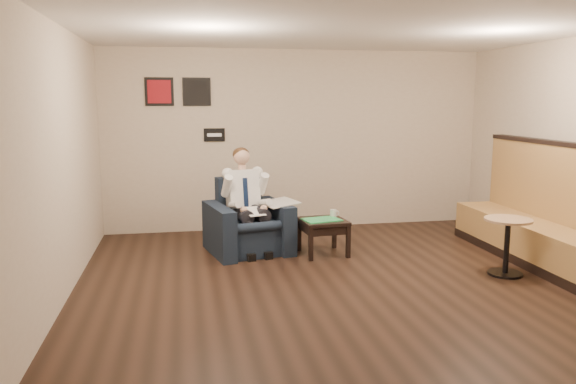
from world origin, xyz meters
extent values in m
plane|color=black|center=(0.00, 0.00, 0.00)|extent=(6.00, 6.00, 0.00)
cube|color=beige|center=(0.00, 3.00, 1.40)|extent=(6.00, 0.02, 2.80)
cube|color=beige|center=(0.00, -3.00, 1.40)|extent=(6.00, 0.02, 2.80)
cube|color=beige|center=(-3.00, 0.00, 1.40)|extent=(0.02, 6.00, 2.80)
cube|color=white|center=(0.00, 0.00, 2.80)|extent=(6.00, 6.00, 0.02)
cube|color=black|center=(-1.30, 2.98, 1.50)|extent=(0.32, 0.02, 0.20)
cube|color=maroon|center=(-2.10, 2.98, 2.15)|extent=(0.42, 0.03, 0.42)
cube|color=black|center=(-1.55, 2.98, 2.15)|extent=(0.42, 0.03, 0.42)
cube|color=black|center=(-0.95, 1.65, 0.49)|extent=(1.20, 1.20, 0.97)
cube|color=white|center=(-0.90, 1.42, 0.60)|extent=(0.30, 0.37, 0.01)
cube|color=silver|center=(-0.53, 1.64, 0.66)|extent=(0.55, 0.62, 0.01)
cube|color=black|center=(0.01, 1.34, 0.23)|extent=(0.63, 0.63, 0.47)
cube|color=#27C75F|center=(-0.02, 1.32, 0.48)|extent=(0.53, 0.43, 0.01)
cylinder|color=white|center=(0.19, 1.49, 0.52)|extent=(0.09, 0.09, 0.10)
cube|color=black|center=(0.05, 1.51, 0.47)|extent=(0.15, 0.08, 0.01)
cube|color=#A3783F|center=(2.59, 0.54, 0.75)|extent=(0.70, 2.92, 1.49)
cylinder|color=tan|center=(1.90, 0.08, 0.34)|extent=(0.69, 0.69, 0.67)
camera|label=1|loc=(-1.78, -5.69, 2.04)|focal=35.00mm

